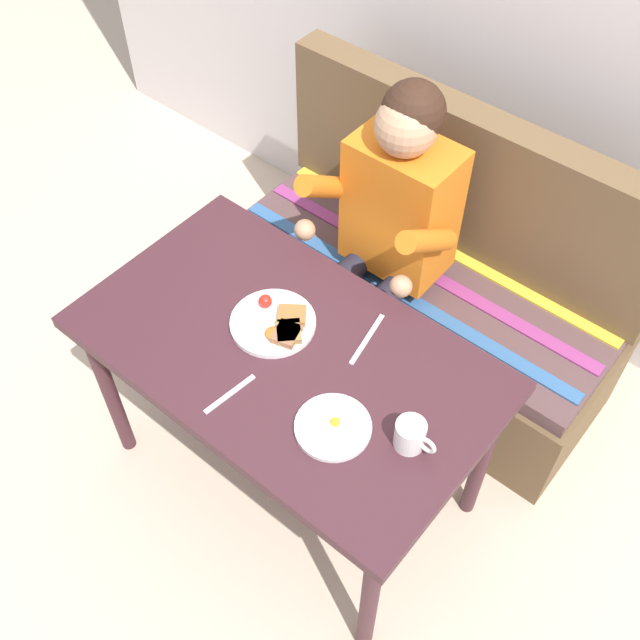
% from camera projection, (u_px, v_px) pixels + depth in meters
% --- Properties ---
extents(ground_plane, '(8.00, 8.00, 0.00)m').
position_uv_depth(ground_plane, '(293.00, 474.00, 2.69)').
color(ground_plane, beige).
extents(table, '(1.20, 0.70, 0.73)m').
position_uv_depth(table, '(287.00, 367.00, 2.18)').
color(table, '#3E1F26').
rests_on(table, ground).
extents(couch, '(1.44, 0.56, 1.00)m').
position_uv_depth(couch, '(426.00, 288.00, 2.80)').
color(couch, brown).
rests_on(couch, ground).
extents(person, '(0.45, 0.61, 1.21)m').
position_uv_depth(person, '(388.00, 222.00, 2.43)').
color(person, orange).
rests_on(person, ground).
extents(plate_breakfast, '(0.25, 0.25, 0.05)m').
position_uv_depth(plate_breakfast, '(276.00, 323.00, 2.16)').
color(plate_breakfast, white).
rests_on(plate_breakfast, table).
extents(plate_eggs, '(0.20, 0.20, 0.04)m').
position_uv_depth(plate_eggs, '(333.00, 427.00, 1.95)').
color(plate_eggs, white).
rests_on(plate_eggs, table).
extents(coffee_mug, '(0.12, 0.08, 0.09)m').
position_uv_depth(coffee_mug, '(411.00, 435.00, 1.89)').
color(coffee_mug, white).
rests_on(coffee_mug, table).
extents(fork, '(0.03, 0.17, 0.00)m').
position_uv_depth(fork, '(230.00, 394.00, 2.02)').
color(fork, silver).
rests_on(fork, table).
extents(knife, '(0.05, 0.20, 0.00)m').
position_uv_depth(knife, '(367.00, 339.00, 2.14)').
color(knife, silver).
rests_on(knife, table).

